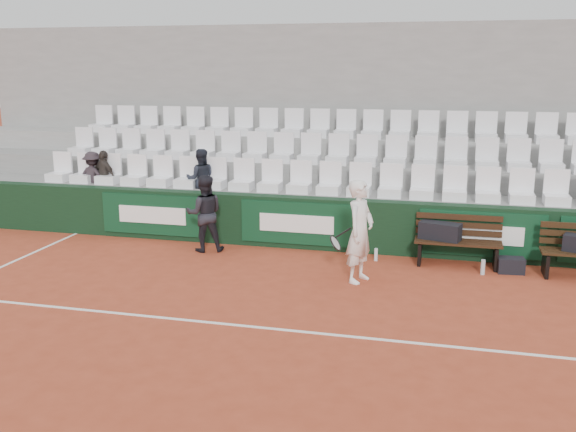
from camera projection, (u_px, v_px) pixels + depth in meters
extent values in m
plane|color=#A84026|center=(247.00, 326.00, 8.73)|extent=(80.00, 80.00, 0.00)
cube|color=white|center=(247.00, 326.00, 8.73)|extent=(18.00, 0.06, 0.01)
cube|color=black|center=(309.00, 223.00, 12.40)|extent=(18.00, 0.30, 1.00)
cube|color=#0C381E|center=(153.00, 215.00, 12.99)|extent=(2.20, 0.04, 0.82)
cube|color=#0C381E|center=(297.00, 223.00, 12.28)|extent=(2.20, 0.04, 0.82)
cube|color=#0C381E|center=(481.00, 234.00, 11.48)|extent=(2.20, 0.04, 0.82)
cube|color=gray|center=(315.00, 216.00, 12.99)|extent=(18.00, 0.95, 1.00)
cube|color=gray|center=(324.00, 196.00, 13.83)|extent=(18.00, 0.95, 1.45)
cube|color=#979794|center=(332.00, 178.00, 14.68)|extent=(18.00, 0.95, 1.90)
cube|color=gray|center=(338.00, 121.00, 14.99)|extent=(18.00, 0.30, 4.40)
cube|color=white|center=(314.00, 177.00, 12.64)|extent=(11.90, 0.44, 0.63)
cube|color=white|center=(323.00, 149.00, 13.43)|extent=(11.90, 0.44, 0.63)
cube|color=white|center=(332.00, 123.00, 14.23)|extent=(11.90, 0.44, 0.63)
cube|color=#331C0F|center=(457.00, 253.00, 11.35)|extent=(1.50, 0.56, 0.45)
cube|color=black|center=(440.00, 231.00, 11.37)|extent=(0.77, 0.49, 0.31)
cube|color=black|center=(511.00, 265.00, 10.97)|extent=(0.46, 0.31, 0.27)
cylinder|color=silver|center=(376.00, 255.00, 11.65)|extent=(0.06, 0.06, 0.23)
cylinder|color=silver|center=(483.00, 267.00, 10.88)|extent=(0.07, 0.07, 0.26)
imported|color=white|center=(360.00, 231.00, 10.39)|extent=(0.59, 0.72, 1.69)
torus|color=black|center=(335.00, 243.00, 10.54)|extent=(0.19, 0.30, 0.26)
cylinder|color=black|center=(344.00, 233.00, 10.47)|extent=(0.26, 0.03, 0.20)
imported|color=black|center=(205.00, 213.00, 12.15)|extent=(0.87, 0.78, 1.47)
imported|color=#282025|center=(92.00, 157.00, 13.78)|extent=(0.77, 0.50, 1.12)
imported|color=#332D29|center=(103.00, 156.00, 13.71)|extent=(0.73, 0.52, 1.15)
imported|color=black|center=(200.00, 157.00, 13.18)|extent=(0.74, 0.66, 1.25)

